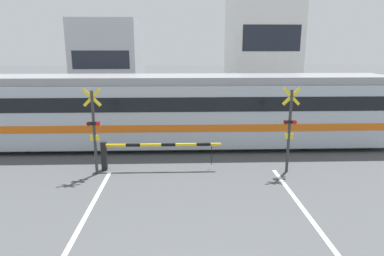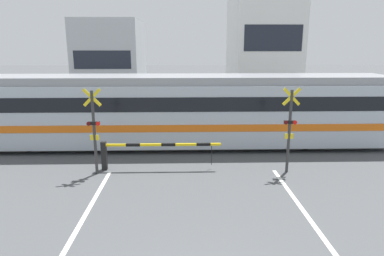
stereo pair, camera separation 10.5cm
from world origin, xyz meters
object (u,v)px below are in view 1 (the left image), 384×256
at_px(crossing_barrier_near, 137,150).
at_px(crossing_barrier_far, 227,118).
at_px(commuter_train, 168,109).
at_px(crossing_signal_right, 290,126).
at_px(crossing_signal_left, 94,128).
at_px(pedestrian, 169,110).

distance_m(crossing_barrier_near, crossing_barrier_far, 7.28).
bearing_deg(crossing_barrier_far, commuter_train, -140.36).
bearing_deg(crossing_barrier_near, commuter_train, 70.54).
xyz_separation_m(crossing_barrier_near, crossing_barrier_far, (4.33, 5.85, 0.00)).
bearing_deg(crossing_signal_right, crossing_barrier_far, 103.46).
height_order(commuter_train, crossing_signal_left, commuter_train).
xyz_separation_m(crossing_barrier_near, crossing_signal_right, (5.84, -0.45, 1.01)).
xyz_separation_m(commuter_train, crossing_barrier_near, (-1.13, -3.21, -1.02)).
bearing_deg(commuter_train, crossing_signal_left, -125.85).
bearing_deg(crossing_signal_right, commuter_train, 142.16).
distance_m(crossing_signal_right, pedestrian, 9.53).
xyz_separation_m(crossing_signal_right, pedestrian, (-4.80, 8.18, -0.90)).
bearing_deg(crossing_signal_left, pedestrian, 72.75).
height_order(crossing_barrier_near, pedestrian, pedestrian).
distance_m(commuter_train, pedestrian, 4.62).
bearing_deg(pedestrian, crossing_signal_right, -59.58).
relative_size(commuter_train, crossing_signal_left, 6.35).
bearing_deg(pedestrian, crossing_signal_left, -107.25).
xyz_separation_m(commuter_train, crossing_signal_left, (-2.64, -3.65, -0.01)).
bearing_deg(crossing_signal_right, crossing_signal_left, 180.00).
distance_m(commuter_train, crossing_signal_left, 4.51).
bearing_deg(commuter_train, pedestrian, 91.27).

